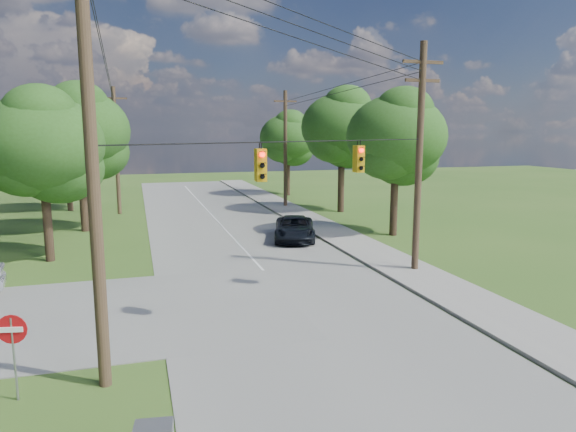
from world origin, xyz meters
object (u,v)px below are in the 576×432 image
object	(u,v)px
pole_sw	(91,144)
pole_north_e	(285,148)
do_not_enter_sign	(12,338)
car_main_north	(295,228)
pole_north_w	(116,150)
pole_ne	(419,155)

from	to	relation	value
pole_sw	pole_north_e	distance (m)	32.55
pole_north_e	do_not_enter_sign	size ratio (longest dim) A/B	4.54
car_main_north	do_not_enter_sign	world-z (taller)	do_not_enter_sign
pole_north_e	pole_north_w	world-z (taller)	same
pole_sw	pole_north_e	bearing A→B (deg)	65.48
pole_ne	pole_north_e	distance (m)	22.00
pole_north_w	car_main_north	distance (m)	17.81
pole_north_e	car_main_north	bearing A→B (deg)	-103.94
car_main_north	do_not_enter_sign	xyz separation A→B (m)	(-12.13, -16.11, 0.88)
pole_north_w	pole_sw	bearing A→B (deg)	-89.23
pole_north_e	pole_north_w	distance (m)	13.90
pole_ne	do_not_enter_sign	size ratio (longest dim) A/B	4.77
pole_north_w	do_not_enter_sign	xyz separation A→B (m)	(-1.63, -29.80, -3.51)
pole_sw	pole_ne	size ratio (longest dim) A/B	1.14
pole_north_e	car_main_north	xyz separation A→B (m)	(-3.40, -13.70, -4.39)
pole_ne	pole_north_e	xyz separation A→B (m)	(-0.00, 22.00, -0.34)
pole_north_e	pole_north_w	bearing A→B (deg)	180.00
pole_sw	pole_north_w	distance (m)	29.62
pole_sw	pole_north_e	xyz separation A→B (m)	(13.50, 29.60, -1.10)
pole_sw	car_main_north	xyz separation A→B (m)	(10.10, 15.90, -5.49)
pole_sw	car_main_north	size ratio (longest dim) A/B	2.36
pole_ne	pole_north_e	bearing A→B (deg)	90.00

